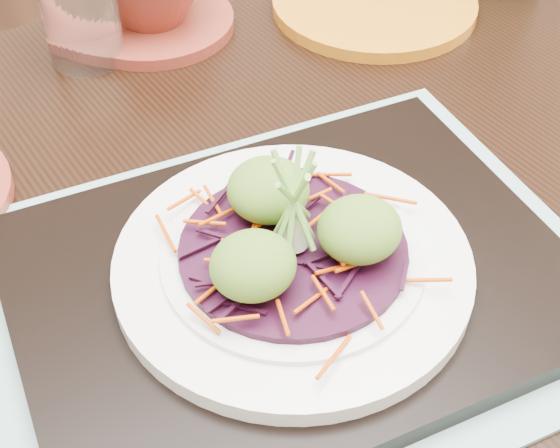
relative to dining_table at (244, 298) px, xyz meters
name	(u,v)px	position (x,y,z in m)	size (l,w,h in m)	color
dining_table	(244,298)	(0.00, 0.00, 0.00)	(1.20, 0.90, 0.68)	black
placemat	(292,288)	(0.01, -0.08, 0.09)	(0.42, 0.33, 0.00)	#87AFA7
serving_tray	(293,279)	(0.01, -0.08, 0.10)	(0.36, 0.27, 0.02)	black
white_plate	(293,262)	(0.01, -0.08, 0.12)	(0.24, 0.24, 0.02)	white
cabbage_bed	(293,250)	(0.01, -0.08, 0.13)	(0.15, 0.15, 0.01)	black
carrot_julienne	(293,242)	(0.01, -0.08, 0.14)	(0.18, 0.18, 0.01)	#CA4203
guacamole_scoops	(294,227)	(0.01, -0.08, 0.15)	(0.13, 0.11, 0.04)	#588026
scallion_garnish	(294,205)	(0.01, -0.08, 0.17)	(0.05, 0.05, 0.08)	#78B548
water_glass	(80,11)	(-0.04, 0.27, 0.14)	(0.07, 0.07, 0.10)	white
terracotta_bowl_set	(151,0)	(0.03, 0.29, 0.12)	(0.20, 0.20, 0.07)	maroon
yellow_plate	(374,4)	(0.25, 0.23, 0.10)	(0.21, 0.21, 0.01)	#BB6B14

